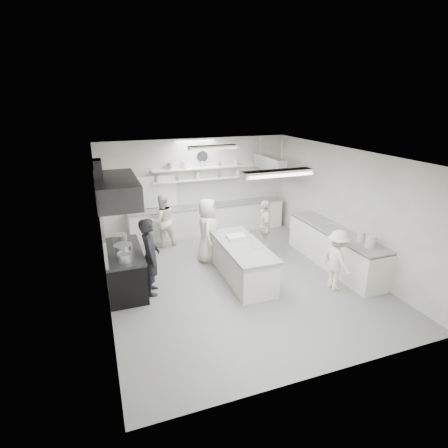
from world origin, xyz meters
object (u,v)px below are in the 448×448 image
object	(u,v)px
stove	(125,271)
cook_stove	(150,257)
right_counter	(335,248)
cook_back	(162,221)
back_counter	(209,219)
prep_island	(242,263)

from	to	relation	value
stove	cook_stove	size ratio (longest dim) A/B	1.02
stove	right_counter	bearing A→B (deg)	-6.52
stove	cook_back	size ratio (longest dim) A/B	1.14
stove	back_counter	size ratio (longest dim) A/B	0.36
stove	prep_island	xyz separation A→B (m)	(2.71, -0.47, -0.03)
prep_island	cook_back	world-z (taller)	cook_back
cook_back	right_counter	bearing A→B (deg)	134.99
right_counter	cook_back	world-z (taller)	cook_back
cook_stove	cook_back	world-z (taller)	cook_stove
back_counter	right_counter	size ratio (longest dim) A/B	1.52
cook_stove	cook_back	size ratio (longest dim) A/B	1.11
right_counter	prep_island	bearing A→B (deg)	176.96
stove	prep_island	distance (m)	2.75
back_counter	right_counter	bearing A→B (deg)	-55.35
right_counter	prep_island	distance (m)	2.55
right_counter	stove	bearing A→B (deg)	173.48
right_counter	prep_island	xyz separation A→B (m)	(-2.54, 0.13, -0.05)
right_counter	cook_back	bearing A→B (deg)	144.43
stove	right_counter	world-z (taller)	right_counter
back_counter	prep_island	size ratio (longest dim) A/B	2.18
prep_island	cook_stove	size ratio (longest dim) A/B	1.30
right_counter	back_counter	bearing A→B (deg)	124.65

